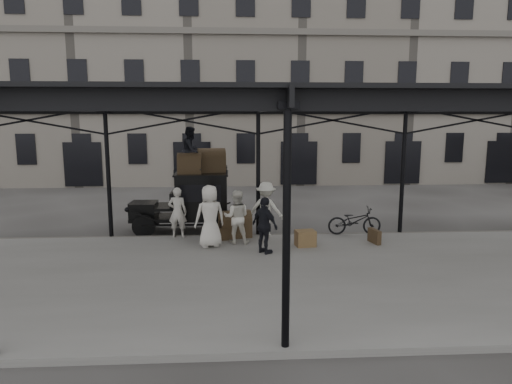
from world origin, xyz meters
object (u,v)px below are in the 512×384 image
taxi (193,200)px  porter_official (265,225)px  bicycle (354,221)px  steamer_trunk_platform (235,226)px  porter_left (178,212)px  steamer_trunk_roof_near (190,165)px

taxi → porter_official: bearing=-54.3°
bicycle → steamer_trunk_platform: bearing=93.2°
taxi → steamer_trunk_platform: taxi is taller
porter_left → porter_official: 3.44m
porter_official → bicycle: porter_official is taller
porter_official → steamer_trunk_platform: (-0.86, 1.93, -0.47)m
steamer_trunk_roof_near → steamer_trunk_platform: bearing=-35.4°
taxi → bicycle: (5.61, -1.25, -0.57)m
porter_left → porter_official: size_ratio=1.00×
bicycle → steamer_trunk_roof_near: bearing=81.9°
steamer_trunk_platform → taxi: bearing=124.3°
steamer_trunk_roof_near → taxi: bearing=71.3°
bicycle → porter_left: bearing=91.9°
steamer_trunk_platform → steamer_trunk_roof_near: bearing=131.5°
porter_official → steamer_trunk_roof_near: bearing=-0.6°
taxi → bicycle: size_ratio=2.00×
porter_left → steamer_trunk_roof_near: size_ratio=2.03×
taxi → steamer_trunk_platform: (1.49, -1.34, -0.67)m
porter_left → steamer_trunk_roof_near: (0.35, 1.00, 1.49)m
taxi → bicycle: taxi is taller
porter_official → bicycle: (3.25, 2.03, -0.37)m
taxi → steamer_trunk_roof_near: size_ratio=4.34×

